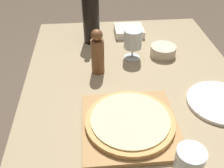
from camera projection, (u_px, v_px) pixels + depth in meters
name	position (u px, v px, depth m)	size (l,w,h in m)	color
dining_table	(138.00, 115.00, 1.09)	(0.95, 1.49, 0.74)	#9E8966
cutting_board	(130.00, 125.00, 0.92)	(0.33, 0.33, 0.02)	#A87A47
pizza	(130.00, 121.00, 0.91)	(0.31, 0.31, 0.02)	tan
wine_bottle	(91.00, 15.00, 1.33)	(0.09, 0.09, 0.36)	black
pepper_mill	(98.00, 53.00, 1.14)	(0.06, 0.06, 0.21)	brown
wine_glass	(133.00, 40.00, 1.23)	(0.09, 0.09, 0.15)	silver
small_bowl	(163.00, 51.00, 1.29)	(0.12, 0.12, 0.05)	beige
drinking_tumbler	(189.00, 164.00, 0.74)	(0.08, 0.08, 0.11)	silver
dinner_plate	(220.00, 102.00, 1.02)	(0.26, 0.26, 0.01)	silver
food_container	(129.00, 31.00, 1.48)	(0.16, 0.15, 0.04)	beige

